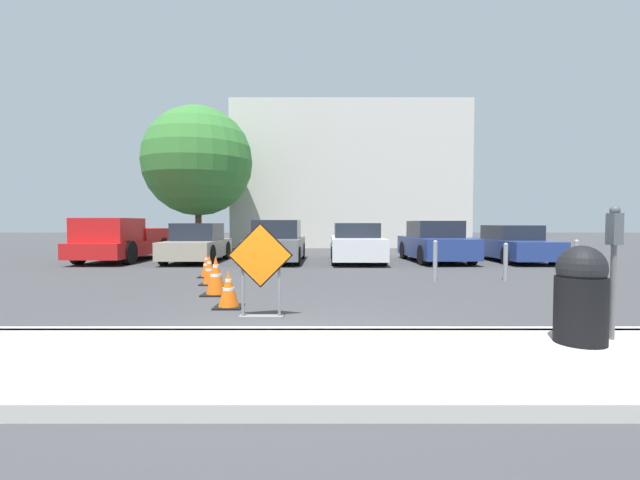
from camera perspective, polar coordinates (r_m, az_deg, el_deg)
ground_plane at (r=15.41m, az=-1.97°, el=-3.15°), size 96.00×96.00×0.00m
sidewalk_strip at (r=4.46m, az=-7.03°, el=-16.02°), size 23.58×2.26×0.14m
curb_lip at (r=5.53m, az=-5.57°, el=-12.35°), size 23.58×0.20×0.14m
road_closed_sign at (r=6.66m, az=-7.96°, el=-3.29°), size 1.00×0.20×1.47m
traffic_cone_nearest at (r=7.59m, az=-12.13°, el=-6.50°), size 0.48×0.48×0.65m
traffic_cone_second at (r=8.96m, az=-13.75°, el=-4.66°), size 0.54×0.54×0.80m
traffic_cone_third at (r=10.46m, az=-14.55°, el=-3.91°), size 0.43×0.43×0.71m
traffic_cone_fourth at (r=11.89m, az=-14.90°, el=-3.25°), size 0.42×0.42×0.68m
pickup_truck at (r=17.85m, az=-25.17°, el=-0.23°), size 2.11×5.05×1.63m
parked_car_nearest at (r=16.66m, az=-16.05°, el=-0.52°), size 1.86×4.12×1.45m
parked_car_second at (r=16.15m, az=-5.77°, el=-0.38°), size 1.99×4.34×1.56m
parked_car_third at (r=16.12m, az=4.82°, el=-0.49°), size 1.96×4.61×1.46m
parked_car_fourth at (r=16.66m, az=15.07°, el=-0.36°), size 2.11×4.29×1.54m
parked_car_fifth at (r=17.85m, az=24.19°, el=-0.55°), size 1.85×4.57×1.37m
trash_bin at (r=5.55m, az=31.41°, el=-6.17°), size 0.54×0.54×1.08m
bollard_nearest at (r=11.22m, az=15.08°, el=-2.50°), size 0.12×0.12×1.03m
bollard_second at (r=11.82m, az=23.48°, el=-2.54°), size 0.12×0.12×0.96m
bollard_third at (r=12.63m, az=30.94°, el=-2.18°), size 0.12×0.12×1.05m
parking_meter at (r=5.88m, az=34.53°, el=-0.99°), size 0.11×0.15×1.52m
building_facade_backdrop at (r=27.22m, az=3.77°, el=8.27°), size 13.96×5.00×8.58m
street_tree_behind_lot at (r=23.00m, az=-16.02°, el=10.05°), size 5.54×5.54×7.37m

